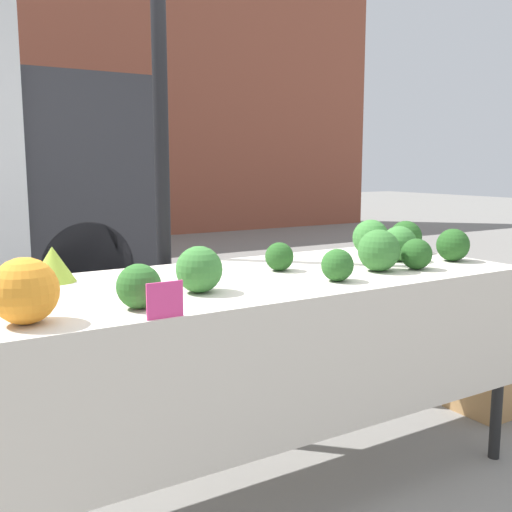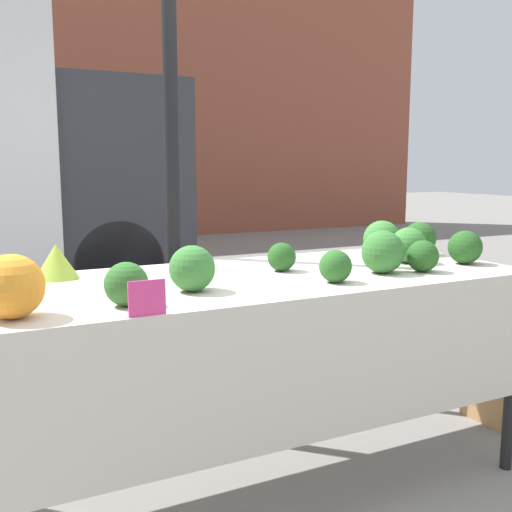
% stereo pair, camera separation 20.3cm
% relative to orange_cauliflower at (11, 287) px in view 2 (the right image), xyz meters
% --- Properties ---
extents(ground_plane, '(40.00, 40.00, 0.00)m').
position_rel_orange_cauliflower_xyz_m(ground_plane, '(0.93, 0.28, -0.98)').
color(ground_plane, gray).
extents(building_facade, '(16.00, 0.60, 4.95)m').
position_rel_orange_cauliflower_xyz_m(building_facade, '(0.93, 9.03, 1.49)').
color(building_facade, brown).
rests_on(building_facade, ground_plane).
extents(tent_pole, '(0.07, 0.07, 2.40)m').
position_rel_orange_cauliflower_xyz_m(tent_pole, '(0.80, 0.92, 0.22)').
color(tent_pole, black).
rests_on(tent_pole, ground_plane).
extents(market_table, '(2.21, 0.88, 0.89)m').
position_rel_orange_cauliflower_xyz_m(market_table, '(0.93, 0.21, -0.20)').
color(market_table, beige).
rests_on(market_table, ground_plane).
extents(orange_cauliflower, '(0.19, 0.19, 0.19)m').
position_rel_orange_cauliflower_xyz_m(orange_cauliflower, '(0.00, 0.00, 0.00)').
color(orange_cauliflower, orange).
rests_on(orange_cauliflower, market_table).
extents(romanesco_head, '(0.17, 0.17, 0.14)m').
position_rel_orange_cauliflower_xyz_m(romanesco_head, '(0.21, 0.58, -0.03)').
color(romanesco_head, '#93B238').
rests_on(romanesco_head, market_table).
extents(broccoli_head_0, '(0.18, 0.18, 0.18)m').
position_rel_orange_cauliflower_xyz_m(broccoli_head_0, '(1.68, 0.45, -0.01)').
color(broccoli_head_0, '#387533').
rests_on(broccoli_head_0, market_table).
extents(broccoli_head_1, '(0.12, 0.12, 0.12)m').
position_rel_orange_cauliflower_xyz_m(broccoli_head_1, '(1.13, 0.03, -0.03)').
color(broccoli_head_1, '#285B23').
rests_on(broccoli_head_1, market_table).
extents(broccoli_head_2, '(0.16, 0.16, 0.16)m').
position_rel_orange_cauliflower_xyz_m(broccoli_head_2, '(0.60, 0.12, -0.01)').
color(broccoli_head_2, '#387533').
rests_on(broccoli_head_2, market_table).
extents(broccoli_head_3, '(0.16, 0.16, 0.16)m').
position_rel_orange_cauliflower_xyz_m(broccoli_head_3, '(1.90, 0.43, -0.01)').
color(broccoli_head_3, '#23511E').
rests_on(broccoli_head_3, market_table).
extents(broccoli_head_4, '(0.15, 0.15, 0.15)m').
position_rel_orange_cauliflower_xyz_m(broccoli_head_4, '(1.89, 0.13, -0.02)').
color(broccoli_head_4, '#23511E').
rests_on(broccoli_head_4, market_table).
extents(broccoli_head_5, '(0.14, 0.14, 0.14)m').
position_rel_orange_cauliflower_xyz_m(broccoli_head_5, '(0.33, 0.01, -0.02)').
color(broccoli_head_5, '#2D6628').
rests_on(broccoli_head_5, market_table).
extents(broccoli_head_6, '(0.12, 0.12, 0.12)m').
position_rel_orange_cauliflower_xyz_m(broccoli_head_6, '(1.07, 0.33, -0.03)').
color(broccoli_head_6, '#23511E').
rests_on(broccoli_head_6, market_table).
extents(broccoli_head_7, '(0.16, 0.16, 0.16)m').
position_rel_orange_cauliflower_xyz_m(broccoli_head_7, '(1.68, 0.26, -0.01)').
color(broccoli_head_7, '#387533').
rests_on(broccoli_head_7, market_table).
extents(broccoli_head_8, '(0.17, 0.17, 0.17)m').
position_rel_orange_cauliflower_xyz_m(broccoli_head_8, '(1.42, 0.11, -0.01)').
color(broccoli_head_8, '#336B2D').
rests_on(broccoli_head_8, market_table).
extents(broccoli_head_9, '(0.13, 0.13, 0.13)m').
position_rel_orange_cauliflower_xyz_m(broccoli_head_9, '(1.58, 0.06, -0.03)').
color(broccoli_head_9, '#23511E').
rests_on(broccoli_head_9, market_table).
extents(price_sign, '(0.11, 0.01, 0.11)m').
position_rel_orange_cauliflower_xyz_m(price_sign, '(0.36, -0.14, -0.04)').
color(price_sign, '#E53D84').
rests_on(price_sign, market_table).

